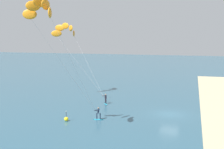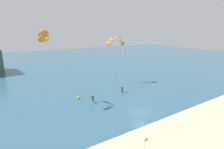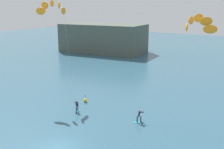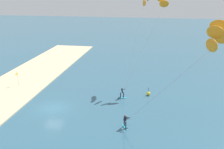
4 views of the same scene
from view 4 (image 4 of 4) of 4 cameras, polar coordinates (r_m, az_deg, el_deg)
ground_plane at (r=38.37m, az=-12.38°, el=-6.94°), size 240.00×240.00×0.00m
kitesurfer_nearshore at (r=44.91m, az=8.59°, el=14.56°), size 9.86×7.06×15.15m
kitesurfer_mid_water at (r=25.55m, az=20.67°, el=7.06°), size 7.32×10.79×13.23m
marker_buoy at (r=42.01m, az=7.69°, el=-3.99°), size 0.56×0.56×1.38m
beach_flag at (r=47.85m, az=-19.38°, el=-0.34°), size 0.57×0.05×2.20m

